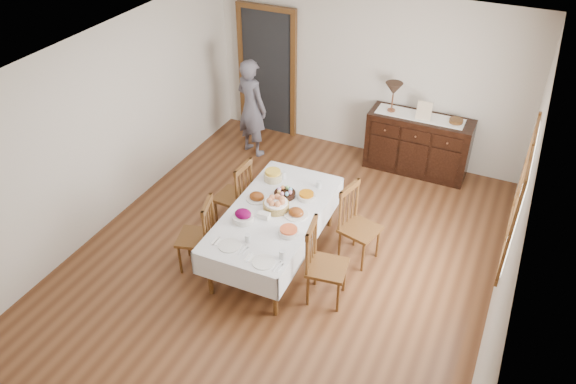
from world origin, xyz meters
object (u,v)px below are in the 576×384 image
at_px(chair_left_far, 236,194).
at_px(person, 251,104).
at_px(table_lamp, 394,90).
at_px(chair_left_near, 199,234).
at_px(sideboard, 418,144).
at_px(dining_table, 274,217).
at_px(chair_right_near, 323,263).
at_px(chair_right_far, 357,224).

relative_size(chair_left_far, person, 0.59).
bearing_deg(chair_left_far, table_lamp, 152.86).
distance_m(chair_left_near, sideboard, 3.77).
bearing_deg(dining_table, chair_left_near, -145.90).
bearing_deg(chair_left_near, chair_right_near, 78.81).
relative_size(chair_right_near, chair_right_far, 1.01).
xyz_separation_m(sideboard, person, (-2.56, -0.56, 0.39)).
distance_m(chair_right_near, chair_right_far, 0.84).
xyz_separation_m(chair_left_far, person, (-0.72, 1.82, 0.34)).
height_order(chair_right_far, sideboard, chair_right_far).
relative_size(dining_table, person, 1.23).
height_order(chair_left_near, chair_right_near, chair_right_near).
bearing_deg(table_lamp, sideboard, 1.21).
distance_m(chair_left_far, sideboard, 3.01).
bearing_deg(chair_left_near, sideboard, 134.68).
bearing_deg(person, chair_left_near, 124.15).
distance_m(dining_table, sideboard, 2.97).
height_order(dining_table, chair_right_near, chair_right_near).
bearing_deg(chair_right_far, sideboard, 9.55).
xyz_separation_m(dining_table, chair_left_far, (-0.75, 0.38, -0.12)).
bearing_deg(chair_right_near, table_lamp, -5.08).
relative_size(sideboard, table_lamp, 3.35).
bearing_deg(chair_left_near, dining_table, 109.18).
distance_m(dining_table, chair_left_near, 0.93).
distance_m(chair_right_far, sideboard, 2.33).
relative_size(dining_table, sideboard, 1.36).
bearing_deg(chair_left_far, dining_table, 66.24).
height_order(dining_table, person, person).
relative_size(dining_table, chair_right_near, 2.02).
bearing_deg(table_lamp, person, -165.20).
bearing_deg(chair_left_far, chair_left_near, 3.05).
height_order(dining_table, chair_left_far, chair_left_far).
relative_size(chair_left_near, person, 0.58).
bearing_deg(dining_table, person, 122.56).
xyz_separation_m(person, table_lamp, (2.09, 0.55, 0.43)).
height_order(chair_right_far, table_lamp, table_lamp).
bearing_deg(chair_left_far, person, -155.54).
bearing_deg(table_lamp, chair_left_near, -112.67).
relative_size(chair_right_near, sideboard, 0.67).
bearing_deg(person, chair_right_far, 162.89).
bearing_deg(person, chair_left_far, 130.88).
distance_m(chair_left_near, table_lamp, 3.64).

